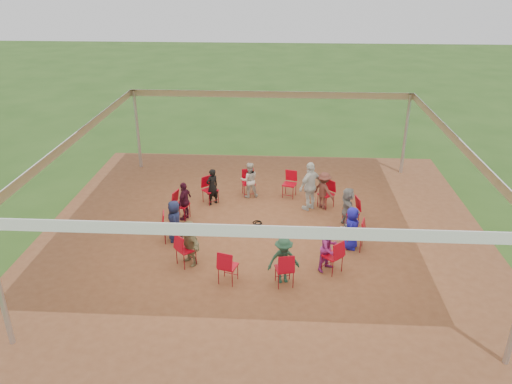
# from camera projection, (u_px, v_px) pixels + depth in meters

# --- Properties ---
(ground) EXTENTS (80.00, 80.00, 0.00)m
(ground) POSITION_uv_depth(u_px,v_px,m) (263.00, 233.00, 14.64)
(ground) COLOR #2A4E18
(ground) RESTS_ON ground
(dirt_patch) EXTENTS (13.00, 13.00, 0.00)m
(dirt_patch) POSITION_uv_depth(u_px,v_px,m) (263.00, 232.00, 14.64)
(dirt_patch) COLOR brown
(dirt_patch) RESTS_ON ground
(tent) EXTENTS (10.33, 10.33, 3.00)m
(tent) POSITION_uv_depth(u_px,v_px,m) (264.00, 157.00, 13.66)
(tent) COLOR #B2B2B7
(tent) RESTS_ON ground
(chair_0) EXTENTS (0.54, 0.53, 0.90)m
(chair_0) POSITION_uv_depth(u_px,v_px,m) (355.00, 234.00, 13.63)
(chair_0) COLOR #B50416
(chair_0) RESTS_ON ground
(chair_1) EXTENTS (0.53, 0.51, 0.90)m
(chair_1) POSITION_uv_depth(u_px,v_px,m) (351.00, 212.00, 14.88)
(chair_1) COLOR #B50416
(chair_1) RESTS_ON ground
(chair_2) EXTENTS (0.61, 0.61, 0.90)m
(chair_2) POSITION_uv_depth(u_px,v_px,m) (326.00, 194.00, 16.02)
(chair_2) COLOR #B50416
(chair_2) RESTS_ON ground
(chair_3) EXTENTS (0.53, 0.54, 0.90)m
(chair_3) POSITION_uv_depth(u_px,v_px,m) (289.00, 185.00, 16.74)
(chair_3) COLOR #B50416
(chair_3) RESTS_ON ground
(chair_4) EXTENTS (0.51, 0.53, 0.90)m
(chair_4) POSITION_uv_depth(u_px,v_px,m) (249.00, 183.00, 16.85)
(chair_4) COLOR #B50416
(chair_4) RESTS_ON ground
(chair_5) EXTENTS (0.61, 0.61, 0.90)m
(chair_5) POSITION_uv_depth(u_px,v_px,m) (210.00, 190.00, 16.31)
(chair_5) COLOR #B50416
(chair_5) RESTS_ON ground
(chair_6) EXTENTS (0.54, 0.53, 0.90)m
(chair_6) POSITION_uv_depth(u_px,v_px,m) (182.00, 205.00, 15.28)
(chair_6) COLOR #B50416
(chair_6) RESTS_ON ground
(chair_7) EXTENTS (0.53, 0.51, 0.90)m
(chair_7) POSITION_uv_depth(u_px,v_px,m) (171.00, 227.00, 14.03)
(chair_7) COLOR #B50416
(chair_7) RESTS_ON ground
(chair_8) EXTENTS (0.61, 0.61, 0.90)m
(chair_8) POSITION_uv_depth(u_px,v_px,m) (186.00, 250.00, 12.89)
(chair_8) COLOR #B50416
(chair_8) RESTS_ON ground
(chair_9) EXTENTS (0.53, 0.54, 0.90)m
(chair_9) POSITION_uv_depth(u_px,v_px,m) (228.00, 266.00, 12.18)
(chair_9) COLOR #B50416
(chair_9) RESTS_ON ground
(chair_10) EXTENTS (0.51, 0.53, 0.90)m
(chair_10) POSITION_uv_depth(u_px,v_px,m) (284.00, 269.00, 12.07)
(chair_10) COLOR #B50416
(chair_10) RESTS_ON ground
(chair_11) EXTENTS (0.61, 0.61, 0.90)m
(chair_11) POSITION_uv_depth(u_px,v_px,m) (333.00, 256.00, 12.60)
(chair_11) COLOR #B50416
(chair_11) RESTS_ON ground
(person_seated_0) EXTENTS (0.49, 0.67, 1.22)m
(person_seated_0) POSITION_uv_depth(u_px,v_px,m) (352.00, 228.00, 13.60)
(person_seated_0) COLOR #1A19A9
(person_seated_0) RESTS_ON ground
(person_seated_1) EXTENTS (0.68, 1.20, 1.22)m
(person_seated_1) POSITION_uv_depth(u_px,v_px,m) (348.00, 207.00, 14.80)
(person_seated_1) COLOR gray
(person_seated_1) RESTS_ON ground
(person_seated_2) EXTENTS (0.83, 0.84, 1.22)m
(person_seated_2) POSITION_uv_depth(u_px,v_px,m) (324.00, 191.00, 15.88)
(person_seated_2) COLOR brown
(person_seated_2) RESTS_ON ground
(person_seated_3) EXTENTS (0.66, 0.47, 1.22)m
(person_seated_3) POSITION_uv_depth(u_px,v_px,m) (249.00, 180.00, 16.67)
(person_seated_3) COLOR beige
(person_seated_3) RESTS_ON ground
(person_seated_4) EXTENTS (0.53, 0.52, 1.22)m
(person_seated_4) POSITION_uv_depth(u_px,v_px,m) (212.00, 187.00, 16.16)
(person_seated_4) COLOR black
(person_seated_4) RESTS_ON ground
(person_seated_5) EXTENTS (0.56, 0.79, 1.22)m
(person_seated_5) POSITION_uv_depth(u_px,v_px,m) (185.00, 201.00, 15.18)
(person_seated_5) COLOR #401023
(person_seated_5) RESTS_ON ground
(person_seated_6) EXTENTS (0.46, 0.66, 1.22)m
(person_seated_6) POSITION_uv_depth(u_px,v_px,m) (175.00, 221.00, 13.98)
(person_seated_6) COLOR #181F43
(person_seated_6) RESTS_ON ground
(person_seated_7) EXTENTS (1.09, 1.12, 1.22)m
(person_seated_7) POSITION_uv_depth(u_px,v_px,m) (189.00, 242.00, 12.89)
(person_seated_7) COLOR #8D7F53
(person_seated_7) RESTS_ON ground
(person_seated_8) EXTENTS (0.86, 0.56, 1.22)m
(person_seated_8) POSITION_uv_depth(u_px,v_px,m) (283.00, 260.00, 12.11)
(person_seated_8) COLOR #214532
(person_seated_8) RESTS_ON ground
(person_seated_9) EXTENTS (0.67, 0.66, 1.22)m
(person_seated_9) POSITION_uv_depth(u_px,v_px,m) (329.00, 249.00, 12.62)
(person_seated_9) COLOR #9B287E
(person_seated_9) RESTS_ON ground
(standing_person) EXTENTS (1.01, 1.00, 1.60)m
(standing_person) POSITION_uv_depth(u_px,v_px,m) (310.00, 186.00, 15.73)
(standing_person) COLOR silver
(standing_person) RESTS_ON ground
(cable_coil) EXTENTS (0.35, 0.35, 0.03)m
(cable_coil) POSITION_uv_depth(u_px,v_px,m) (258.00, 223.00, 15.16)
(cable_coil) COLOR black
(cable_coil) RESTS_ON ground
(laptop) EXTENTS (0.34, 0.39, 0.23)m
(laptop) POSITION_uv_depth(u_px,v_px,m) (346.00, 228.00, 13.66)
(laptop) COLOR #B7B7BC
(laptop) RESTS_ON ground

